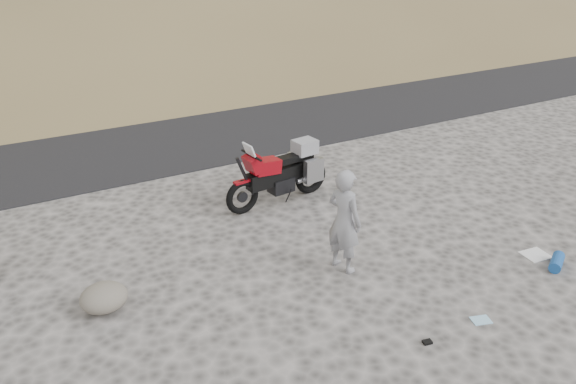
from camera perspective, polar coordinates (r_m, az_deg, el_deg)
name	(u,v)px	position (r m, az deg, el deg)	size (l,w,h in m)	color
ground	(390,266)	(9.86, 10.37, -7.39)	(140.00, 140.00, 0.00)	#413F3C
road	(202,122)	(17.07, -8.77, 7.09)	(120.00, 7.00, 0.05)	black
motorcycle	(283,173)	(11.65, -0.55, 1.92)	(2.49, 0.89, 1.49)	black
man	(342,268)	(9.71, 5.50, -7.64)	(0.66, 0.43, 1.82)	gray
small_rock	(104,298)	(9.03, -18.21, -10.15)	(0.83, 0.78, 0.43)	#504B45
gear_white_cloth	(536,255)	(10.92, 23.85, -5.86)	(0.45, 0.40, 0.01)	white
gear_blue_mat	(557,262)	(10.66, 25.64, -6.43)	(0.20, 0.20, 0.50)	#194D99
gear_glove_a	(427,342)	(8.34, 13.97, -14.57)	(0.13, 0.09, 0.04)	black
gear_blue_cloth	(481,320)	(8.97, 19.01, -12.20)	(0.28, 0.21, 0.01)	#99CFEC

